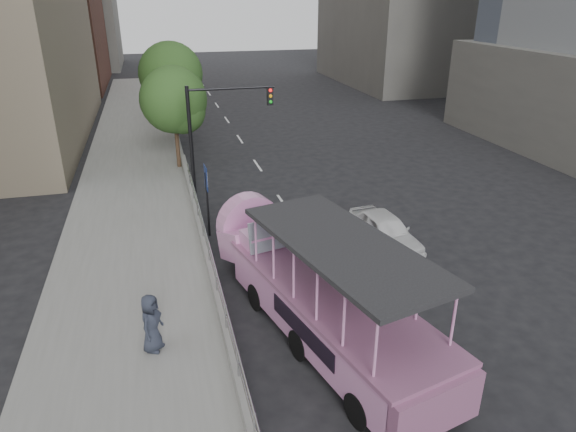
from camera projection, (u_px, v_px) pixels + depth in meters
name	position (u px, v px, depth m)	size (l,w,h in m)	color
ground	(334.00, 330.00, 15.03)	(160.00, 160.00, 0.00)	black
sidewalk	(134.00, 215.00, 22.51)	(5.50, 80.00, 0.30)	gray
kerb_wall	(218.00, 295.00, 15.89)	(0.24, 30.00, 0.36)	gray
guardrail	(216.00, 276.00, 15.62)	(0.07, 22.00, 0.71)	#ACACB0
duck_boat	(313.00, 289.00, 14.80)	(4.67, 10.25, 3.31)	black
car	(385.00, 231.00, 19.74)	(1.59, 3.94, 1.34)	silver
pedestrian_far	(151.00, 323.00, 13.43)	(0.81, 0.53, 1.65)	#292E3C
parking_sign	(207.00, 193.00, 20.16)	(0.09, 0.67, 2.98)	black
traffic_signal	(215.00, 121.00, 24.33)	(4.20, 0.32, 5.20)	black
street_tree_near	(176.00, 103.00, 26.88)	(3.52, 3.52, 5.72)	#392A1A
street_tree_far	(173.00, 77.00, 32.05)	(3.97, 3.97, 6.45)	#392A1A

